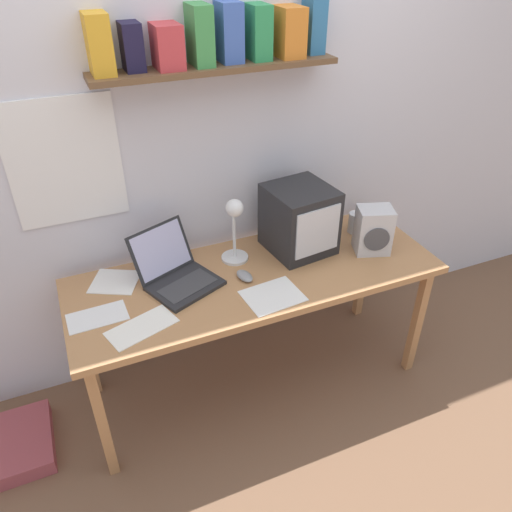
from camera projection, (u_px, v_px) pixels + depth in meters
ground_plane at (256, 378)px, 2.82m from camera, size 12.00×12.00×0.00m
back_wall at (222, 129)px, 2.40m from camera, size 5.60×0.24×2.60m
corner_desk at (256, 283)px, 2.45m from camera, size 1.80×0.65×0.73m
crt_monitor at (299, 219)px, 2.51m from camera, size 0.34×0.35×0.34m
laptop at (175, 270)px, 2.33m from camera, size 0.41×0.43×0.24m
desk_lamp at (235, 225)px, 2.37m from camera, size 0.14×0.16×0.36m
juice_glass at (355, 223)px, 2.71m from camera, size 0.08×0.08×0.11m
space_heater at (373, 230)px, 2.51m from camera, size 0.21×0.18×0.24m
computer_mouse at (245, 276)px, 2.37m from camera, size 0.08×0.11×0.03m
open_notebook at (97, 317)px, 2.14m from camera, size 0.26×0.15×0.00m
loose_paper_near_laptop at (142, 327)px, 2.09m from camera, size 0.32×0.22×0.00m
printed_handout at (115, 282)px, 2.35m from camera, size 0.27×0.27×0.00m
loose_paper_near_monitor at (273, 296)px, 2.26m from camera, size 0.27×0.23×0.00m
floor_cushion at (9, 448)px, 2.39m from camera, size 0.40×0.40×0.08m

